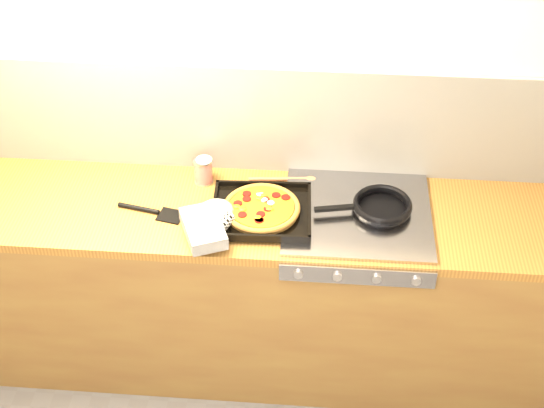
# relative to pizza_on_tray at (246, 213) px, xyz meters

# --- Properties ---
(room_shell) EXTENTS (3.20, 3.20, 3.20)m
(room_shell) POSITION_rel_pizza_on_tray_xyz_m (0.00, 0.37, 0.21)
(room_shell) COLOR white
(room_shell) RESTS_ON ground
(counter_run) EXTENTS (3.20, 0.62, 0.90)m
(counter_run) POSITION_rel_pizza_on_tray_xyz_m (0.00, 0.08, -0.49)
(counter_run) COLOR brown
(counter_run) RESTS_ON ground
(stovetop) EXTENTS (0.60, 0.56, 0.02)m
(stovetop) POSITION_rel_pizza_on_tray_xyz_m (0.45, 0.08, -0.04)
(stovetop) COLOR #98979D
(stovetop) RESTS_ON counter_run
(pizza_on_tray) EXTENTS (0.53, 0.48, 0.07)m
(pizza_on_tray) POSITION_rel_pizza_on_tray_xyz_m (0.00, 0.00, 0.00)
(pizza_on_tray) COLOR black
(pizza_on_tray) RESTS_ON stovetop
(frying_pan) EXTENTS (0.42, 0.29, 0.04)m
(frying_pan) POSITION_rel_pizza_on_tray_xyz_m (0.55, 0.10, -0.01)
(frying_pan) COLOR black
(frying_pan) RESTS_ON stovetop
(tomato_can) EXTENTS (0.09, 0.09, 0.11)m
(tomato_can) POSITION_rel_pizza_on_tray_xyz_m (-0.21, 0.25, 0.01)
(tomato_can) COLOR maroon
(tomato_can) RESTS_ON counter_run
(juice_glass) EXTENTS (0.08, 0.08, 0.11)m
(juice_glass) POSITION_rel_pizza_on_tray_xyz_m (-0.20, 0.26, 0.01)
(juice_glass) COLOR #C7600B
(juice_glass) RESTS_ON counter_run
(wooden_spoon) EXTENTS (0.30, 0.05, 0.02)m
(wooden_spoon) POSITION_rel_pizza_on_tray_xyz_m (0.16, 0.29, -0.03)
(wooden_spoon) COLOR #995F40
(wooden_spoon) RESTS_ON counter_run
(black_spatula) EXTENTS (0.29, 0.11, 0.02)m
(black_spatula) POSITION_rel_pizza_on_tray_xyz_m (-0.39, 0.02, -0.04)
(black_spatula) COLOR black
(black_spatula) RESTS_ON counter_run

